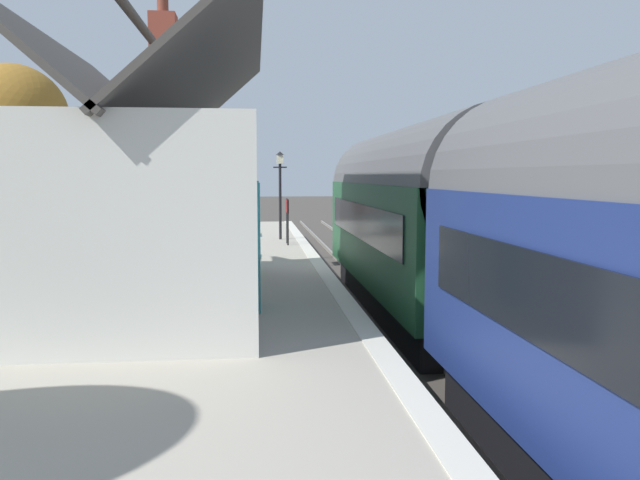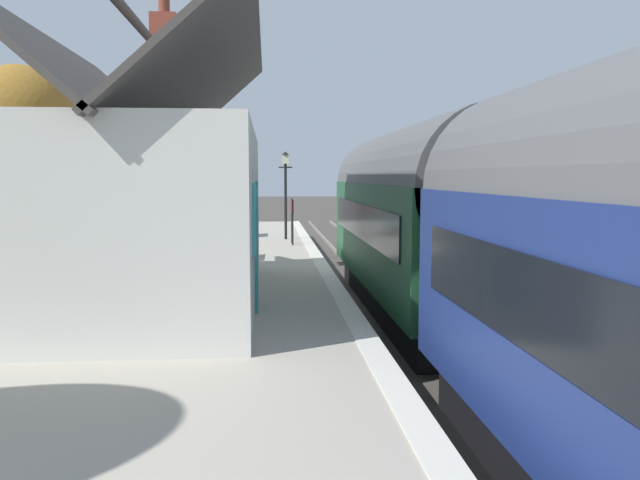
{
  "view_description": "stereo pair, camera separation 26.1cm",
  "coord_description": "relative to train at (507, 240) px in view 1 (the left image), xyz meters",
  "views": [
    {
      "loc": [
        -16.25,
        2.86,
        3.18
      ],
      "look_at": [
        -3.16,
        1.5,
        1.82
      ],
      "focal_mm": 35.15,
      "sensor_mm": 36.0,
      "label": 1
    },
    {
      "loc": [
        -16.28,
        2.6,
        3.18
      ],
      "look_at": [
        -3.16,
        1.5,
        1.82
      ],
      "focal_mm": 35.15,
      "sensor_mm": 36.0,
      "label": 2
    }
  ],
  "objects": [
    {
      "name": "ground_plane",
      "position": [
        7.25,
        0.9,
        -2.22
      ],
      "size": [
        160.0,
        160.0,
        0.0
      ],
      "primitive_type": "plane",
      "color": "#423D38"
    },
    {
      "name": "platform",
      "position": [
        7.25,
        5.18,
        -1.81
      ],
      "size": [
        32.0,
        6.56,
        0.82
      ],
      "primitive_type": "cube",
      "color": "#A39B8C",
      "rests_on": "ground"
    },
    {
      "name": "train",
      "position": [
        0.0,
        0.0,
        0.0
      ],
      "size": [
        20.97,
        2.73,
        4.32
      ],
      "color": "black",
      "rests_on": "ground"
    },
    {
      "name": "platform_edge_coping",
      "position": [
        7.25,
        2.08,
        -1.39
      ],
      "size": [
        32.0,
        0.36,
        0.02
      ],
      "primitive_type": "cube",
      "color": "beige",
      "rests_on": "platform"
    },
    {
      "name": "planter_bench_left",
      "position": [
        9.91,
        6.44,
        -1.0
      ],
      "size": [
        0.5,
        0.5,
        0.8
      ],
      "color": "black",
      "rests_on": "platform"
    },
    {
      "name": "lamp_post_platform",
      "position": [
        14.16,
        2.83,
        0.9
      ],
      "size": [
        0.32,
        0.5,
        3.24
      ],
      "color": "black",
      "rests_on": "platform"
    },
    {
      "name": "tree_distant",
      "position": [
        13.84,
        12.04,
        2.91
      ],
      "size": [
        3.63,
        3.73,
        7.0
      ],
      "color": "#4C3828",
      "rests_on": "ground"
    },
    {
      "name": "bench_near_building",
      "position": [
        15.53,
        4.4,
        -0.92
      ],
      "size": [
        1.4,
        0.44,
        0.88
      ],
      "color": "teal",
      "rests_on": "platform"
    },
    {
      "name": "station_building",
      "position": [
        2.92,
        5.67,
        0.34
      ],
      "size": [
        8.43,
        4.14,
        6.15
      ],
      "color": "silver",
      "rests_on": "platform"
    },
    {
      "name": "rail_far",
      "position": [
        7.25,
        0.72,
        -2.15
      ],
      "size": [
        52.0,
        0.08,
        0.14
      ],
      "primitive_type": "cube",
      "color": "gray",
      "rests_on": "ground"
    },
    {
      "name": "rail_near",
      "position": [
        7.25,
        -0.72,
        -2.15
      ],
      "size": [
        52.0,
        0.08,
        0.14
      ],
      "primitive_type": "cube",
      "color": "gray",
      "rests_on": "ground"
    },
    {
      "name": "planter_by_door",
      "position": [
        9.73,
        5.29,
        -0.97
      ],
      "size": [
        0.64,
        0.64,
        0.82
      ],
      "color": "teal",
      "rests_on": "platform"
    },
    {
      "name": "station_sign_board",
      "position": [
        12.46,
        2.66,
        -0.21
      ],
      "size": [
        0.96,
        0.06,
        1.57
      ],
      "color": "black",
      "rests_on": "platform"
    },
    {
      "name": "bench_by_lamp",
      "position": [
        8.65,
        4.49,
        -0.92
      ],
      "size": [
        1.41,
        0.47,
        0.88
      ],
      "color": "teal",
      "rests_on": "platform"
    },
    {
      "name": "planter_edge_near",
      "position": [
        12.37,
        4.75,
        -1.11
      ],
      "size": [
        0.88,
        0.32,
        0.59
      ],
      "color": "#9E5138",
      "rests_on": "platform"
    }
  ]
}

